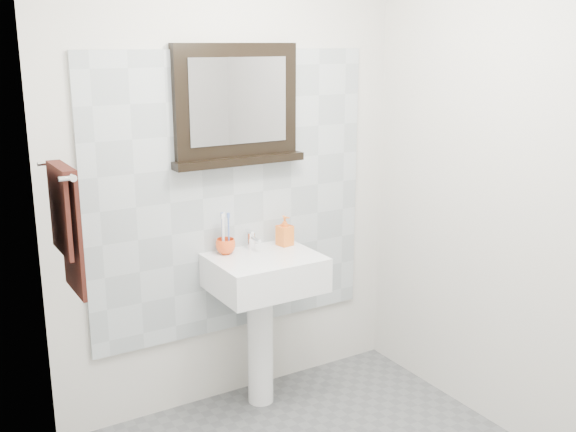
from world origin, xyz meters
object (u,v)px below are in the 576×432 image
object	(u,v)px
toothbrush_cup	(226,246)
soap_dispenser	(285,231)
hand_towel	(66,220)
pedestal_sink	(264,289)
framed_mirror	(237,107)

from	to	relation	value
toothbrush_cup	soap_dispenser	bearing A→B (deg)	-4.69
soap_dispenser	hand_towel	distance (m)	1.25
toothbrush_cup	hand_towel	world-z (taller)	hand_towel
pedestal_sink	framed_mirror	size ratio (longest dim) A/B	1.33
hand_towel	toothbrush_cup	bearing A→B (deg)	16.79
pedestal_sink	toothbrush_cup	distance (m)	0.30
hand_towel	soap_dispenser	bearing A→B (deg)	10.83
pedestal_sink	hand_towel	xyz separation A→B (m)	(-1.00, -0.13, 0.54)
soap_dispenser	pedestal_sink	bearing A→B (deg)	-161.45
hand_towel	framed_mirror	bearing A→B (deg)	18.17
soap_dispenser	framed_mirror	world-z (taller)	framed_mirror
framed_mirror	hand_towel	bearing A→B (deg)	-161.83
pedestal_sink	hand_towel	size ratio (longest dim) A/B	1.75
pedestal_sink	toothbrush_cup	xyz separation A→B (m)	(-0.16, 0.13, 0.22)
pedestal_sink	soap_dispenser	distance (m)	0.34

